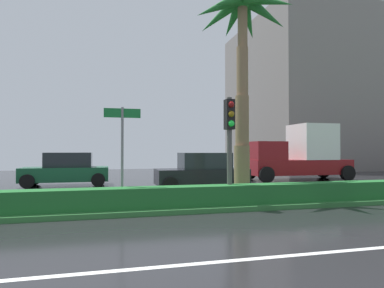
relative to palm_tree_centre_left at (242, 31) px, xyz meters
name	(u,v)px	position (x,y,z in m)	size (l,w,h in m)	color
ground_plane	(85,204)	(-5.70, 0.55, -6.40)	(90.00, 42.00, 0.10)	black
near_lane_divider_stripe	(53,276)	(-5.70, -6.45, -6.35)	(81.00, 0.14, 0.01)	white
median_strip	(83,205)	(-5.70, -0.45, -6.28)	(85.50, 4.00, 0.15)	#2D6B33
median_hedge	(79,200)	(-5.70, -1.85, -5.90)	(76.50, 0.70, 0.60)	#1E6028
palm_tree_centre_left	(242,31)	(0.00, 0.00, 0.00)	(3.80, 3.87, 7.99)	brown
traffic_signal_median_right	(230,130)	(-1.16, -1.71, -3.88)	(0.28, 0.43, 3.38)	#4C4C47
street_name_sign	(122,142)	(-4.50, -1.35, -4.28)	(1.10, 0.08, 3.00)	slate
car_in_traffic_second	(67,170)	(-6.98, 6.75, -5.53)	(4.30, 2.02, 1.72)	#195133
car_in_traffic_third	(202,172)	(-0.57, 3.49, -5.53)	(4.30, 2.02, 1.72)	black
box_truck_lead	(298,155)	(6.58, 6.73, -4.81)	(6.40, 2.64, 3.46)	maroon
building_far_right	(340,99)	(20.10, 19.92, 1.22)	(21.54, 14.98, 15.14)	slate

